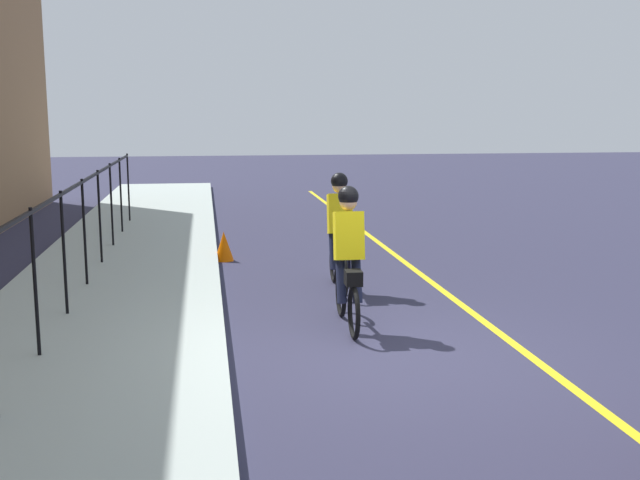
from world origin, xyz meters
TOP-DOWN VIEW (x-y plane):
  - ground_plane at (0.00, 0.00)m, footprint 80.00×80.00m
  - lane_line_centre at (0.00, -1.60)m, footprint 36.00×0.12m
  - sidewalk at (0.00, 3.40)m, footprint 40.00×3.20m
  - iron_fence at (1.00, 3.80)m, footprint 19.01×0.04m
  - cyclist_lead at (3.20, -0.02)m, footprint 1.71×0.37m
  - cyclist_follow at (1.13, 0.24)m, footprint 1.71×0.37m
  - traffic_cone_near at (5.90, 1.67)m, footprint 0.36×0.36m

SIDE VIEW (x-z plane):
  - ground_plane at x=0.00m, z-range 0.00..0.00m
  - lane_line_centre at x=0.00m, z-range 0.00..0.01m
  - sidewalk at x=0.00m, z-range 0.00..0.15m
  - traffic_cone_near at x=5.90m, z-range 0.00..0.54m
  - cyclist_lead at x=3.20m, z-range 0.00..1.82m
  - cyclist_follow at x=1.13m, z-range 0.00..1.82m
  - iron_fence at x=1.00m, z-range 0.52..2.12m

